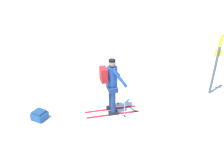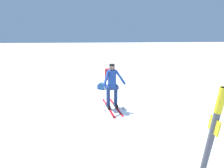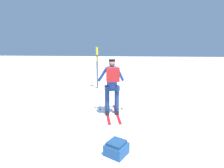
% 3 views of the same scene
% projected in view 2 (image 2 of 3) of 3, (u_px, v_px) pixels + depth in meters
% --- Properties ---
extents(ground_plane, '(80.00, 80.00, 0.00)m').
position_uv_depth(ground_plane, '(104.00, 103.00, 6.40)').
color(ground_plane, white).
extents(skier, '(0.91, 1.74, 1.78)m').
position_uv_depth(skier, '(112.00, 83.00, 5.77)').
color(skier, red).
rests_on(skier, ground_plane).
extents(dropped_backpack, '(0.53, 0.53, 0.29)m').
position_uv_depth(dropped_backpack, '(102.00, 86.00, 8.07)').
color(dropped_backpack, navy).
rests_on(dropped_backpack, ground_plane).
extents(trail_marker, '(0.10, 0.24, 2.17)m').
position_uv_depth(trail_marker, '(210.00, 141.00, 2.33)').
color(trail_marker, '#4C4C51').
rests_on(trail_marker, ground_plane).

